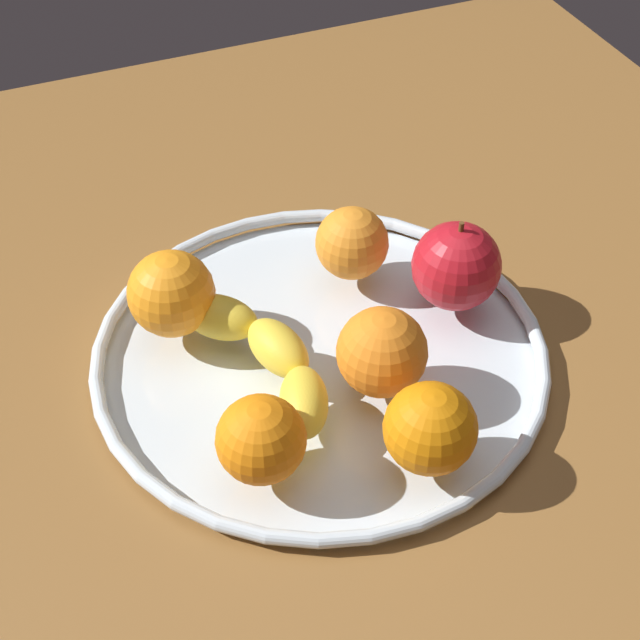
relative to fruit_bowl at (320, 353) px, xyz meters
The scene contains 9 objects.
ground_plane 2.92cm from the fruit_bowl, ahead, with size 110.73×110.73×4.00cm, color brown.
fruit_bowl is the anchor object (origin of this frame).
banana 6.02cm from the fruit_bowl, 96.94° to the left, with size 18.89×9.87×3.78cm.
apple 13.86cm from the fruit_bowl, 85.89° to the right, with size 7.75×7.75×8.55cm.
orange_front_right 7.89cm from the fruit_bowl, 153.70° to the right, with size 7.26×7.26×7.26cm, color orange.
orange_front_left 14.12cm from the fruit_bowl, 139.43° to the left, with size 6.68×6.68×6.68cm, color orange.
orange_back_left 10.83cm from the fruit_bowl, 38.75° to the right, with size 6.59×6.59×6.59cm, color orange.
orange_center 13.42cm from the fruit_bowl, 56.59° to the left, with size 7.39×7.39×7.39cm, color orange.
orange_back_right 14.98cm from the fruit_bowl, 168.27° to the right, with size 6.98×6.98×6.98cm, color orange.
Camera 1 is at (-52.23, 21.30, 58.89)cm, focal length 53.67 mm.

